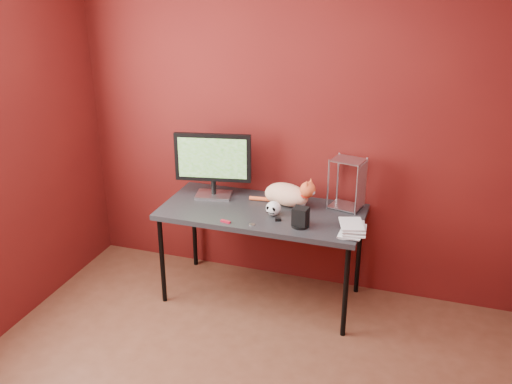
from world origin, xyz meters
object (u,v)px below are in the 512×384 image
(speaker, at_px, (301,218))
(book_stack, at_px, (345,175))
(desk, at_px, (262,216))
(monitor, at_px, (213,162))
(skull_mug, at_px, (273,208))
(cat, at_px, (287,194))

(speaker, relative_size, book_stack, 0.17)
(desk, distance_m, book_stack, 0.81)
(monitor, xyz_separation_m, speaker, (0.78, -0.32, -0.22))
(book_stack, bearing_deg, desk, 163.60)
(skull_mug, distance_m, speaker, 0.26)
(monitor, xyz_separation_m, cat, (0.59, 0.02, -0.20))
(cat, bearing_deg, skull_mug, -84.41)
(cat, height_order, book_stack, book_stack)
(desk, bearing_deg, skull_mug, -32.40)
(desk, xyz_separation_m, book_stack, (0.63, -0.19, 0.47))
(monitor, bearing_deg, book_stack, -27.74)
(skull_mug, xyz_separation_m, speaker, (0.23, -0.12, 0.01))
(cat, relative_size, speaker, 3.69)
(monitor, distance_m, book_stack, 1.12)
(desk, height_order, speaker, speaker)
(desk, bearing_deg, monitor, 163.74)
(monitor, bearing_deg, skull_mug, -31.16)
(desk, relative_size, skull_mug, 13.39)
(monitor, relative_size, book_stack, 0.70)
(speaker, bearing_deg, book_stack, 7.80)
(monitor, xyz_separation_m, book_stack, (1.07, -0.31, 0.13))
(book_stack, bearing_deg, monitor, 163.66)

